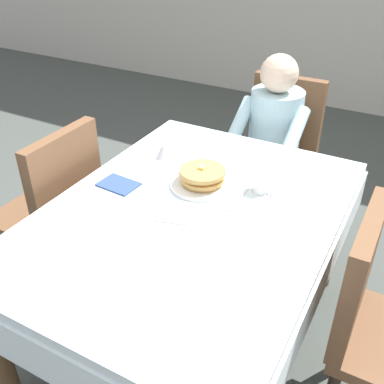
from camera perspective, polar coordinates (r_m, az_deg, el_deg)
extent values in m
plane|color=#474C47|center=(2.32, -0.13, -17.58)|extent=(14.00, 14.00, 0.00)
cube|color=silver|center=(1.83, -0.16, -2.93)|extent=(1.10, 1.50, 0.04)
cube|color=silver|center=(1.48, -15.46, -21.44)|extent=(1.10, 0.01, 0.18)
cube|color=silver|center=(2.48, 8.31, 3.89)|extent=(1.10, 0.01, 0.18)
cube|color=silver|center=(2.17, -13.11, -1.16)|extent=(0.01, 1.50, 0.18)
cube|color=silver|center=(1.76, 16.18, -10.77)|extent=(0.01, 1.50, 0.18)
cylinder|color=brown|center=(2.72, -2.02, 0.61)|extent=(0.07, 0.07, 0.70)
cylinder|color=brown|center=(2.46, 17.34, -4.96)|extent=(0.07, 0.07, 0.70)
cube|color=brown|center=(2.84, 10.02, 3.32)|extent=(0.44, 0.44, 0.05)
cube|color=brown|center=(2.90, 11.90, 9.57)|extent=(0.44, 0.06, 0.48)
cylinder|color=#2D2319|center=(2.77, 11.80, -3.25)|extent=(0.04, 0.04, 0.40)
cylinder|color=#2D2319|center=(2.86, 4.99, -1.29)|extent=(0.04, 0.04, 0.40)
cylinder|color=#2D2319|center=(3.06, 13.94, 0.23)|extent=(0.04, 0.04, 0.40)
cylinder|color=#2D2319|center=(3.15, 7.70, 1.91)|extent=(0.04, 0.04, 0.40)
cylinder|color=silver|center=(2.71, 10.38, 7.86)|extent=(0.30, 0.30, 0.46)
sphere|color=beige|center=(2.57, 10.97, 14.50)|extent=(0.21, 0.21, 0.21)
cylinder|color=silver|center=(2.51, 12.89, 7.36)|extent=(0.08, 0.29, 0.23)
cylinder|color=silver|center=(2.61, 6.15, 8.93)|extent=(0.08, 0.29, 0.23)
cylinder|color=#383D51|center=(2.76, 9.76, -2.48)|extent=(0.10, 0.10, 0.45)
cylinder|color=#383D51|center=(2.80, 6.70, -1.60)|extent=(0.10, 0.10, 0.45)
cube|color=brown|center=(1.70, 20.31, -9.84)|extent=(0.06, 0.44, 0.48)
cylinder|color=#2D2319|center=(2.17, 19.29, -16.75)|extent=(0.04, 0.04, 0.40)
cube|color=brown|center=(2.47, -18.17, -2.78)|extent=(0.44, 0.44, 0.05)
cube|color=brown|center=(2.20, -15.63, 1.38)|extent=(0.06, 0.44, 0.48)
cylinder|color=#2D2319|center=(2.63, -22.86, -7.60)|extent=(0.04, 0.04, 0.40)
cylinder|color=#2D2319|center=(2.80, -17.47, -3.66)|extent=(0.04, 0.04, 0.40)
cylinder|color=#2D2319|center=(2.40, -17.17, -10.57)|extent=(0.04, 0.04, 0.40)
cylinder|color=#2D2319|center=(2.59, -11.73, -6.01)|extent=(0.04, 0.04, 0.40)
cylinder|color=white|center=(1.98, 1.24, 1.05)|extent=(0.28, 0.28, 0.02)
cylinder|color=tan|center=(1.98, 1.30, 1.48)|extent=(0.19, 0.19, 0.01)
cylinder|color=tan|center=(1.97, 1.32, 1.78)|extent=(0.19, 0.19, 0.02)
cylinder|color=tan|center=(1.97, 1.11, 2.38)|extent=(0.19, 0.19, 0.02)
cylinder|color=tan|center=(1.94, 1.36, 2.60)|extent=(0.20, 0.20, 0.02)
cube|color=#F4E072|center=(1.94, 1.27, 3.13)|extent=(0.03, 0.03, 0.01)
cylinder|color=white|center=(1.95, 8.77, 1.17)|extent=(0.08, 0.08, 0.08)
torus|color=white|center=(1.93, 10.16, 0.91)|extent=(0.05, 0.01, 0.05)
cone|color=silver|center=(2.20, -3.62, 5.24)|extent=(0.08, 0.08, 0.07)
cube|color=silver|center=(2.05, -3.73, 1.98)|extent=(0.02, 0.18, 0.00)
cube|color=silver|center=(1.91, 6.02, -0.80)|extent=(0.02, 0.20, 0.00)
cube|color=silver|center=(1.76, -3.05, -3.78)|extent=(0.15, 0.06, 0.00)
cube|color=#334C7F|center=(2.01, -9.27, 0.95)|extent=(0.18, 0.13, 0.01)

